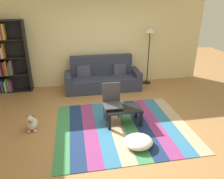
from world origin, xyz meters
TOP-DOWN VIEW (x-y plane):
  - ground_plane at (0.00, 0.00)m, footprint 14.00×14.00m
  - back_wall at (0.00, 2.55)m, footprint 6.80×0.10m
  - rug at (0.18, -0.22)m, footprint 2.87×2.41m
  - couch at (0.06, 2.02)m, footprint 2.26×0.80m
  - bookshelf at (-2.63, 2.31)m, footprint 0.90×0.28m
  - coffee_table at (0.23, -0.09)m, footprint 0.77×0.45m
  - pouf at (0.32, -0.92)m, footprint 0.55×0.51m
  - dog at (-1.74, 0.02)m, footprint 0.22×0.35m
  - standing_lamp at (1.57, 2.23)m, footprint 0.32×0.32m
  - tv_remote at (0.11, -0.09)m, footprint 0.04×0.15m
  - folding_chair at (0.00, 0.09)m, footprint 0.40×0.40m

SIDE VIEW (x-z plane):
  - ground_plane at x=0.00m, z-range 0.00..0.00m
  - rug at x=0.18m, z-range 0.00..0.01m
  - pouf at x=0.32m, z-range 0.01..0.19m
  - dog at x=-1.74m, z-range -0.04..0.36m
  - coffee_table at x=0.23m, z-range 0.13..0.51m
  - couch at x=0.06m, z-range -0.16..0.84m
  - tv_remote at x=0.11m, z-range 0.39..0.41m
  - folding_chair at x=0.00m, z-range 0.08..0.98m
  - bookshelf at x=-2.63m, z-range -0.02..2.05m
  - back_wall at x=0.00m, z-range 0.00..2.70m
  - standing_lamp at x=1.57m, z-range 0.60..2.38m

